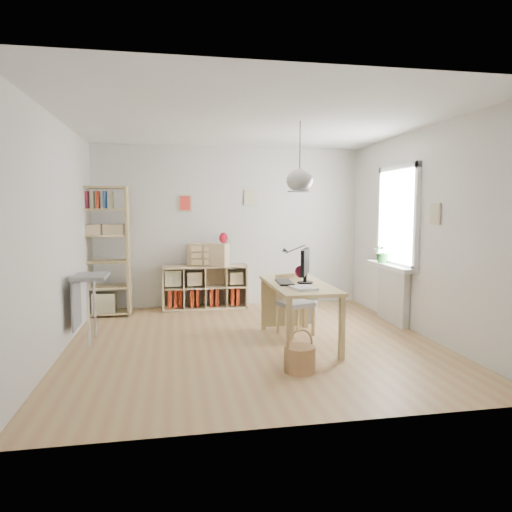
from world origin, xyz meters
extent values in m
plane|color=tan|center=(0.00, 0.00, 0.00)|extent=(4.50, 4.50, 0.00)
plane|color=silver|center=(0.00, 2.25, 1.35)|extent=(4.50, 0.00, 4.50)
plane|color=silver|center=(0.00, -2.25, 1.35)|extent=(4.50, 0.00, 4.50)
plane|color=silver|center=(-2.25, 0.00, 1.35)|extent=(0.00, 4.50, 4.50)
plane|color=silver|center=(2.25, 0.00, 1.35)|extent=(0.00, 4.50, 4.50)
plane|color=white|center=(0.00, 0.00, 2.70)|extent=(4.50, 4.50, 0.00)
cylinder|color=black|center=(0.55, -0.15, 2.36)|extent=(0.01, 0.01, 0.68)
ellipsoid|color=silver|center=(0.55, -0.15, 2.00)|extent=(0.32, 0.32, 0.27)
cube|color=white|center=(2.23, 0.60, 1.55)|extent=(0.03, 1.00, 1.30)
cube|color=white|center=(2.21, 0.06, 1.55)|extent=(0.06, 0.08, 1.46)
cube|color=white|center=(2.21, 1.14, 1.55)|extent=(0.06, 0.08, 1.46)
cube|color=white|center=(2.21, 0.60, 2.24)|extent=(0.06, 1.16, 0.08)
cube|color=white|center=(2.21, 0.60, 0.86)|extent=(0.06, 1.16, 0.08)
cube|color=silver|center=(2.19, 0.60, 0.40)|extent=(0.10, 0.80, 0.80)
cube|color=white|center=(2.14, 0.60, 0.83)|extent=(0.22, 1.20, 0.06)
cube|color=tan|center=(0.55, -0.15, 0.73)|extent=(0.70, 1.50, 0.04)
cube|color=tan|center=(0.25, -0.85, 0.35)|extent=(0.06, 0.06, 0.71)
cube|color=tan|center=(0.25, 0.55, 0.35)|extent=(0.06, 0.06, 0.71)
cube|color=tan|center=(0.85, -0.85, 0.35)|extent=(0.06, 0.06, 0.71)
cube|color=tan|center=(0.85, 0.55, 0.35)|extent=(0.06, 0.06, 0.71)
cube|color=beige|center=(-0.45, 2.04, 0.01)|extent=(1.40, 0.38, 0.03)
cube|color=beige|center=(-0.45, 2.04, 0.70)|extent=(1.40, 0.38, 0.03)
cube|color=beige|center=(-1.14, 2.04, 0.36)|extent=(0.03, 0.38, 0.72)
cube|color=beige|center=(0.23, 2.04, 0.36)|extent=(0.03, 0.38, 0.72)
cube|color=beige|center=(-0.45, 2.22, 0.36)|extent=(1.40, 0.02, 0.72)
cube|color=#992810|center=(-1.03, 2.06, 0.19)|extent=(0.06, 0.26, 0.30)
cube|color=#992810|center=(-0.94, 2.06, 0.19)|extent=(0.05, 0.26, 0.30)
cube|color=#992810|center=(-0.86, 2.06, 0.19)|extent=(0.05, 0.26, 0.30)
cube|color=#992810|center=(-0.67, 2.06, 0.19)|extent=(0.05, 0.26, 0.30)
cube|color=#992810|center=(-0.58, 2.06, 0.19)|extent=(0.05, 0.26, 0.30)
cube|color=#992810|center=(-0.35, 2.06, 0.19)|extent=(0.06, 0.26, 0.30)
cube|color=#992810|center=(-0.26, 2.06, 0.19)|extent=(0.06, 0.26, 0.30)
cube|color=#992810|center=(0.00, 2.06, 0.19)|extent=(0.06, 0.26, 0.30)
cube|color=#992810|center=(0.09, 2.06, 0.19)|extent=(0.05, 0.26, 0.30)
cube|color=tan|center=(-2.41, 1.80, 1.00)|extent=(0.04, 0.38, 2.00)
cube|color=tan|center=(-1.65, 1.80, 1.00)|extent=(0.04, 0.38, 2.00)
cube|color=tan|center=(-2.03, 1.80, 0.05)|extent=(0.76, 0.38, 0.03)
cube|color=tan|center=(-2.03, 1.80, 0.45)|extent=(0.76, 0.38, 0.03)
cube|color=tan|center=(-2.03, 1.80, 0.85)|extent=(0.76, 0.38, 0.03)
cube|color=tan|center=(-2.03, 1.80, 1.25)|extent=(0.76, 0.38, 0.03)
cube|color=tan|center=(-2.03, 1.80, 1.65)|extent=(0.76, 0.38, 0.03)
cube|color=tan|center=(-2.03, 1.80, 1.98)|extent=(0.76, 0.38, 0.03)
cube|color=#2B589D|center=(-2.31, 1.80, 1.79)|extent=(0.04, 0.18, 0.26)
cube|color=maroon|center=(-2.23, 1.80, 1.79)|extent=(0.04, 0.18, 0.26)
cube|color=beige|center=(-2.15, 1.80, 1.79)|extent=(0.04, 0.18, 0.26)
cube|color=#992810|center=(-2.07, 1.80, 1.79)|extent=(0.04, 0.18, 0.26)
cube|color=#2B589D|center=(-1.97, 1.80, 1.79)|extent=(0.04, 0.18, 0.26)
cube|color=beige|center=(-1.87, 1.80, 1.79)|extent=(0.04, 0.18, 0.26)
cube|color=gray|center=(-1.97, 0.35, 0.83)|extent=(0.40, 0.55, 0.04)
cylinder|color=silver|center=(-1.97, 0.13, 0.41)|extent=(0.03, 0.03, 0.82)
cylinder|color=silver|center=(-1.97, 0.57, 0.41)|extent=(0.03, 0.03, 0.82)
cube|color=gray|center=(-2.15, 0.35, 0.50)|extent=(0.02, 0.50, 0.62)
cube|color=gray|center=(0.61, 0.21, 0.42)|extent=(0.50, 0.50, 0.06)
cube|color=tan|center=(0.51, 0.00, 0.20)|extent=(0.04, 0.04, 0.39)
cube|color=tan|center=(0.40, 0.31, 0.20)|extent=(0.04, 0.04, 0.39)
cube|color=tan|center=(0.83, 0.11, 0.20)|extent=(0.04, 0.04, 0.39)
cube|color=tan|center=(0.71, 0.43, 0.20)|extent=(0.04, 0.04, 0.39)
cube|color=tan|center=(0.55, 0.38, 0.62)|extent=(0.38, 0.17, 0.35)
cylinder|color=olive|center=(0.30, -1.12, 0.13)|extent=(0.32, 0.32, 0.27)
torus|color=olive|center=(0.30, -1.12, 0.28)|extent=(0.31, 0.14, 0.33)
cube|color=silver|center=(0.85, 0.97, 0.01)|extent=(0.64, 0.55, 0.02)
cube|color=silver|center=(0.61, 1.07, 0.14)|extent=(0.16, 0.35, 0.28)
cube|color=silver|center=(1.09, 0.87, 0.14)|extent=(0.16, 0.35, 0.28)
cube|color=silver|center=(0.78, 0.80, 0.14)|extent=(0.51, 0.22, 0.28)
cube|color=silver|center=(0.92, 1.13, 0.14)|extent=(0.51, 0.22, 0.28)
cube|color=silver|center=(0.98, 1.28, 0.40)|extent=(0.57, 0.37, 0.35)
sphere|color=yellow|center=(0.71, 0.96, 0.20)|extent=(0.12, 0.12, 0.12)
sphere|color=blue|center=(0.95, 0.98, 0.20)|extent=(0.12, 0.12, 0.12)
sphere|color=#D2491A|center=(0.83, 0.96, 0.20)|extent=(0.12, 0.12, 0.12)
sphere|color=green|center=(0.96, 0.84, 0.20)|extent=(0.12, 0.12, 0.12)
cylinder|color=black|center=(0.63, -0.15, 0.76)|extent=(0.19, 0.19, 0.02)
cylinder|color=black|center=(0.63, -0.15, 0.81)|extent=(0.04, 0.04, 0.09)
cube|color=black|center=(0.63, -0.15, 1.02)|extent=(0.24, 0.46, 0.32)
cube|color=black|center=(0.38, -0.10, 0.76)|extent=(0.21, 0.47, 0.02)
cylinder|color=black|center=(0.82, 0.46, 0.77)|extent=(0.05, 0.05, 0.04)
cylinder|color=black|center=(0.82, 0.46, 0.94)|extent=(0.01, 0.01, 0.35)
cone|color=black|center=(0.52, 0.39, 1.10)|extent=(0.09, 0.06, 0.08)
sphere|color=#520A1D|center=(0.71, 0.29, 0.83)|extent=(0.16, 0.16, 0.16)
cube|color=white|center=(0.49, -0.56, 0.76)|extent=(0.28, 0.33, 0.03)
cube|color=beige|center=(-0.39, 2.04, 0.91)|extent=(0.71, 0.53, 0.37)
ellipsoid|color=maroon|center=(-0.14, 2.04, 1.18)|extent=(0.15, 0.15, 0.18)
imported|color=#266628|center=(2.12, 0.82, 1.02)|extent=(0.37, 0.35, 0.33)
camera|label=1|loc=(-0.95, -5.49, 1.67)|focal=32.00mm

